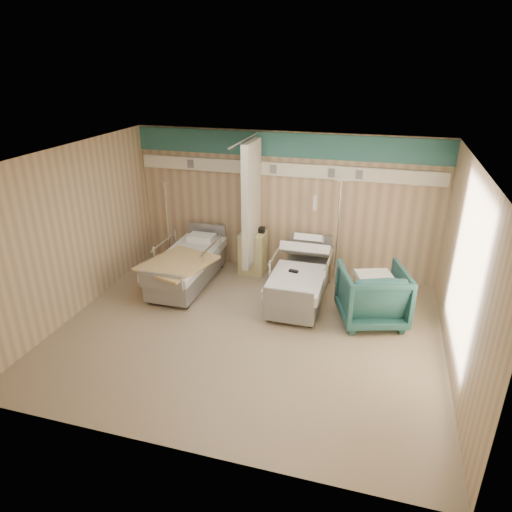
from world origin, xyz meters
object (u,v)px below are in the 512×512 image
Objects in this scene: visitor_armchair at (372,295)px; iv_stand_left at (170,249)px; bed_left at (187,269)px; iv_stand_right at (335,261)px; bed_right at (300,284)px; bedside_cabinet at (253,252)px.

iv_stand_left is (-4.17, 1.10, -0.11)m from visitor_armchair.
iv_stand_left is (-0.71, 0.71, 0.06)m from bed_left.
visitor_armchair is at bearing -60.39° from iv_stand_right.
bed_left is at bearing -45.13° from iv_stand_left.
bed_left is (-2.20, 0.00, 0.00)m from bed_right.
bed_right is 1.00× the size of bed_left.
bedside_cabinet is at bearing 40.60° from bed_left.
iv_stand_right is (-0.76, 1.34, -0.06)m from visitor_armchair.
bedside_cabinet is 1.77m from iv_stand_left.
bedside_cabinet is 2.73m from visitor_armchair.
iv_stand_right reaches higher than bed_left.
bed_right is at bearing -117.76° from iv_stand_right.
visitor_armchair is 1.54m from iv_stand_right.
visitor_armchair is (1.26, -0.39, 0.16)m from bed_right.
bed_left is at bearing -139.40° from bedside_cabinet.
iv_stand_right reaches higher than visitor_armchair.
visitor_armchair is 0.52× the size of iv_stand_right.
bedside_cabinet reaches higher than bed_right.
bed_left is 1.39m from bedside_cabinet.
iv_stand_right is (2.70, 0.95, 0.10)m from bed_left.
bed_right is 1.46m from bedside_cabinet.
visitor_armchair is (2.41, -1.29, 0.05)m from bedside_cabinet.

